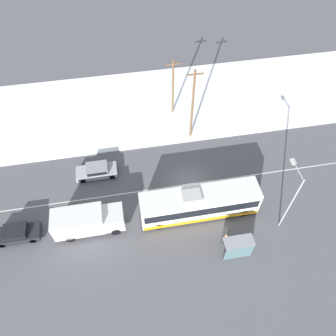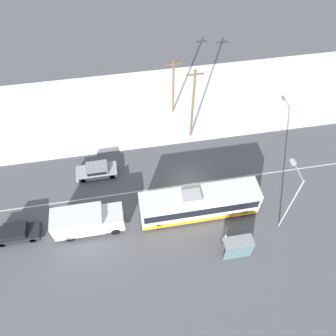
{
  "view_description": "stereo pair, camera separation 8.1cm",
  "coord_description": "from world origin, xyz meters",
  "px_view_note": "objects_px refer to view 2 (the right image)",
  "views": [
    {
      "loc": [
        -5.78,
        -19.62,
        29.05
      ],
      "look_at": [
        -2.07,
        1.52,
        1.4
      ],
      "focal_mm": 35.0,
      "sensor_mm": 36.0,
      "label": 1
    },
    {
      "loc": [
        -5.71,
        -19.64,
        29.05
      ],
      "look_at": [
        -2.07,
        1.52,
        1.4
      ],
      "focal_mm": 35.0,
      "sensor_mm": 36.0,
      "label": 2
    }
  ],
  "objects_px": {
    "streetlamp": "(291,195)",
    "utility_pole_snowlot": "(173,87)",
    "pedestrian_at_stop": "(225,239)",
    "bus_shelter": "(238,248)",
    "sedan_car": "(97,170)",
    "utility_pole_roadside": "(193,105)",
    "city_bus": "(199,203)",
    "parked_car_near_truck": "(17,233)",
    "box_truck": "(87,220)"
  },
  "relations": [
    {
      "from": "sedan_car",
      "to": "pedestrian_at_stop",
      "type": "distance_m",
      "value": 15.45
    },
    {
      "from": "city_bus",
      "to": "bus_shelter",
      "type": "height_order",
      "value": "city_bus"
    },
    {
      "from": "box_truck",
      "to": "city_bus",
      "type": "bearing_deg",
      "value": -0.19
    },
    {
      "from": "box_truck",
      "to": "sedan_car",
      "type": "relative_size",
      "value": 1.51
    },
    {
      "from": "city_bus",
      "to": "utility_pole_snowlot",
      "type": "height_order",
      "value": "utility_pole_snowlot"
    },
    {
      "from": "pedestrian_at_stop",
      "to": "utility_pole_snowlot",
      "type": "relative_size",
      "value": 0.23
    },
    {
      "from": "utility_pole_roadside",
      "to": "utility_pole_snowlot",
      "type": "height_order",
      "value": "utility_pole_roadside"
    },
    {
      "from": "pedestrian_at_stop",
      "to": "box_truck",
      "type": "bearing_deg",
      "value": 163.06
    },
    {
      "from": "parked_car_near_truck",
      "to": "streetlamp",
      "type": "height_order",
      "value": "streetlamp"
    },
    {
      "from": "sedan_car",
      "to": "bus_shelter",
      "type": "relative_size",
      "value": 1.64
    },
    {
      "from": "bus_shelter",
      "to": "city_bus",
      "type": "bearing_deg",
      "value": 115.16
    },
    {
      "from": "parked_car_near_truck",
      "to": "box_truck",
      "type": "bearing_deg",
      "value": -2.17
    },
    {
      "from": "streetlamp",
      "to": "utility_pole_snowlot",
      "type": "distance_m",
      "value": 19.03
    },
    {
      "from": "parked_car_near_truck",
      "to": "utility_pole_roadside",
      "type": "xyz_separation_m",
      "value": [
        19.08,
        10.24,
        4.11
      ]
    },
    {
      "from": "pedestrian_at_stop",
      "to": "bus_shelter",
      "type": "xyz_separation_m",
      "value": [
        0.75,
        -1.31,
        0.59
      ]
    },
    {
      "from": "city_bus",
      "to": "parked_car_near_truck",
      "type": "height_order",
      "value": "city_bus"
    },
    {
      "from": "parked_car_near_truck",
      "to": "utility_pole_snowlot",
      "type": "xyz_separation_m",
      "value": [
        17.74,
        14.84,
        3.22
      ]
    },
    {
      "from": "pedestrian_at_stop",
      "to": "bus_shelter",
      "type": "height_order",
      "value": "bus_shelter"
    },
    {
      "from": "pedestrian_at_stop",
      "to": "parked_car_near_truck",
      "type": "bearing_deg",
      "value": 168.04
    },
    {
      "from": "streetlamp",
      "to": "sedan_car",
      "type": "bearing_deg",
      "value": 152.81
    },
    {
      "from": "city_bus",
      "to": "utility_pole_snowlot",
      "type": "distance_m",
      "value": 15.31
    },
    {
      "from": "parked_car_near_truck",
      "to": "utility_pole_roadside",
      "type": "relative_size",
      "value": 0.44
    },
    {
      "from": "streetlamp",
      "to": "utility_pole_roadside",
      "type": "xyz_separation_m",
      "value": [
        -6.06,
        12.92,
        0.09
      ]
    },
    {
      "from": "streetlamp",
      "to": "city_bus",
      "type": "bearing_deg",
      "value": 162.43
    },
    {
      "from": "streetlamp",
      "to": "utility_pole_snowlot",
      "type": "height_order",
      "value": "streetlamp"
    },
    {
      "from": "bus_shelter",
      "to": "streetlamp",
      "type": "distance_m",
      "value": 6.61
    },
    {
      "from": "streetlamp",
      "to": "utility_pole_roadside",
      "type": "bearing_deg",
      "value": 115.13
    },
    {
      "from": "city_bus",
      "to": "utility_pole_roadside",
      "type": "bearing_deg",
      "value": 82.0
    },
    {
      "from": "bus_shelter",
      "to": "utility_pole_roadside",
      "type": "distance_m",
      "value": 15.99
    },
    {
      "from": "box_truck",
      "to": "streetlamp",
      "type": "relative_size",
      "value": 0.86
    },
    {
      "from": "city_bus",
      "to": "utility_pole_roadside",
      "type": "height_order",
      "value": "utility_pole_roadside"
    },
    {
      "from": "parked_car_near_truck",
      "to": "streetlamp",
      "type": "relative_size",
      "value": 0.54
    },
    {
      "from": "city_bus",
      "to": "parked_car_near_truck",
      "type": "relative_size",
      "value": 2.8
    },
    {
      "from": "streetlamp",
      "to": "utility_pole_snowlot",
      "type": "bearing_deg",
      "value": 112.9
    },
    {
      "from": "utility_pole_roadside",
      "to": "bus_shelter",
      "type": "bearing_deg",
      "value": -86.65
    },
    {
      "from": "streetlamp",
      "to": "utility_pole_roadside",
      "type": "height_order",
      "value": "utility_pole_roadside"
    },
    {
      "from": "parked_car_near_truck",
      "to": "bus_shelter",
      "type": "bearing_deg",
      "value": -15.08
    },
    {
      "from": "pedestrian_at_stop",
      "to": "bus_shelter",
      "type": "bearing_deg",
      "value": -60.2
    },
    {
      "from": "bus_shelter",
      "to": "utility_pole_snowlot",
      "type": "height_order",
      "value": "utility_pole_snowlot"
    },
    {
      "from": "sedan_car",
      "to": "bus_shelter",
      "type": "height_order",
      "value": "bus_shelter"
    },
    {
      "from": "parked_car_near_truck",
      "to": "utility_pole_roadside",
      "type": "bearing_deg",
      "value": 28.23
    },
    {
      "from": "streetlamp",
      "to": "utility_pole_snowlot",
      "type": "relative_size",
      "value": 1.0
    },
    {
      "from": "city_bus",
      "to": "box_truck",
      "type": "bearing_deg",
      "value": 179.81
    },
    {
      "from": "utility_pole_roadside",
      "to": "utility_pole_snowlot",
      "type": "distance_m",
      "value": 4.87
    },
    {
      "from": "utility_pole_roadside",
      "to": "box_truck",
      "type": "bearing_deg",
      "value": -139.73
    },
    {
      "from": "city_bus",
      "to": "utility_pole_roadside",
      "type": "distance_m",
      "value": 11.12
    },
    {
      "from": "city_bus",
      "to": "bus_shelter",
      "type": "relative_size",
      "value": 4.31
    },
    {
      "from": "box_truck",
      "to": "utility_pole_roadside",
      "type": "distance_m",
      "value": 16.58
    },
    {
      "from": "parked_car_near_truck",
      "to": "streetlamp",
      "type": "distance_m",
      "value": 25.6
    },
    {
      "from": "pedestrian_at_stop",
      "to": "streetlamp",
      "type": "distance_m",
      "value": 7.12
    }
  ]
}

